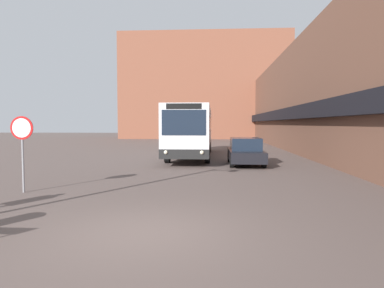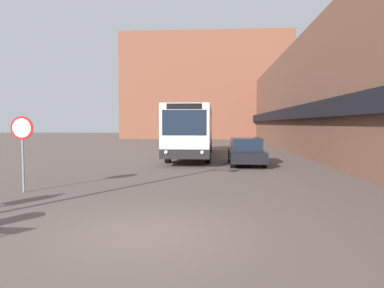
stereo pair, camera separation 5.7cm
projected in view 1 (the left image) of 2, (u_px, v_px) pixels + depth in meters
name	position (u px, v px, depth m)	size (l,w,h in m)	color
ground_plane	(143.00, 233.00, 7.02)	(160.00, 160.00, 0.00)	brown
building_row_right	(311.00, 101.00, 30.04)	(5.50, 60.00, 8.59)	brown
building_backdrop_far	(205.00, 88.00, 54.22)	(26.00, 8.00, 16.05)	brown
city_bus	(192.00, 130.00, 23.33)	(2.59, 12.35, 3.32)	silver
parked_car_front	(245.00, 151.00, 18.88)	(1.84, 4.32, 1.48)	black
stop_sign	(22.00, 137.00, 11.10)	(0.76, 0.08, 2.50)	gray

